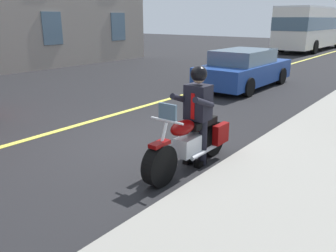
{
  "coord_description": "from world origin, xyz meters",
  "views": [
    {
      "loc": [
        4.75,
        4.6,
        2.48
      ],
      "look_at": [
        0.5,
        1.22,
        0.75
      ],
      "focal_mm": 36.28,
      "sensor_mm": 36.0,
      "label": 1
    }
  ],
  "objects_px": {
    "bus_far": "(313,26)",
    "rider_main": "(197,107)",
    "motorcycle_main": "(191,143)",
    "car_dark": "(244,69)"
  },
  "relations": [
    {
      "from": "motorcycle_main",
      "to": "car_dark",
      "type": "relative_size",
      "value": 0.48
    },
    {
      "from": "rider_main",
      "to": "bus_far",
      "type": "distance_m",
      "value": 25.36
    },
    {
      "from": "bus_far",
      "to": "car_dark",
      "type": "xyz_separation_m",
      "value": [
        17.81,
        2.86,
        -1.18
      ]
    },
    {
      "from": "motorcycle_main",
      "to": "rider_main",
      "type": "distance_m",
      "value": 0.61
    },
    {
      "from": "motorcycle_main",
      "to": "bus_far",
      "type": "bearing_deg",
      "value": -167.76
    },
    {
      "from": "rider_main",
      "to": "car_dark",
      "type": "bearing_deg",
      "value": -159.91
    },
    {
      "from": "motorcycle_main",
      "to": "bus_far",
      "type": "relative_size",
      "value": 0.2
    },
    {
      "from": "car_dark",
      "to": "bus_far",
      "type": "bearing_deg",
      "value": -170.86
    },
    {
      "from": "bus_far",
      "to": "rider_main",
      "type": "bearing_deg",
      "value": 12.32
    },
    {
      "from": "motorcycle_main",
      "to": "rider_main",
      "type": "relative_size",
      "value": 1.27
    }
  ]
}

